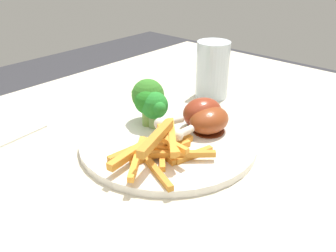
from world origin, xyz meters
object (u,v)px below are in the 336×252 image
dining_table (162,217)px  chicken_drumstick_far (200,114)px  broccoli_floret_back (153,106)px  water_glass (212,70)px  chicken_drumstick_near (206,120)px  broccoli_floret_front (147,96)px  carrot_fries_pile (158,149)px  broccoli_floret_middle (146,102)px  dinner_plate (168,140)px

dining_table → chicken_drumstick_far: bearing=-170.0°
broccoli_floret_back → water_glass: water_glass is taller
dining_table → broccoli_floret_back: 0.18m
broccoli_floret_back → chicken_drumstick_near: size_ratio=0.53×
broccoli_floret_back → water_glass: (-0.20, -0.02, 0.01)m
chicken_drumstick_far → water_glass: water_glass is taller
broccoli_floret_front → carrot_fries_pile: bearing=52.2°
dining_table → water_glass: size_ratio=10.21×
broccoli_floret_middle → water_glass: 0.20m
carrot_fries_pile → chicken_drumstick_far: 0.12m
water_glass → broccoli_floret_front: bearing=-0.1°
dining_table → chicken_drumstick_near: (-0.11, -0.00, 0.13)m
broccoli_floret_middle → chicken_drumstick_far: (-0.05, 0.07, -0.02)m
dinner_plate → water_glass: water_glass is taller
dining_table → broccoli_floret_front: bearing=-125.8°
broccoli_floret_back → carrot_fries_pile: bearing=48.1°
dining_table → chicken_drumstick_near: chicken_drumstick_near is taller
dining_table → chicken_drumstick_far: size_ratio=9.49×
dinner_plate → broccoli_floret_front: size_ratio=3.74×
dinner_plate → broccoli_floret_back: (-0.01, -0.04, 0.04)m
dining_table → water_glass: bearing=-158.8°
dining_table → dinner_plate: dinner_plate is taller
chicken_drumstick_far → carrot_fries_pile: bearing=7.7°
broccoli_floret_middle → broccoli_floret_front: bearing=-143.4°
carrot_fries_pile → water_glass: bearing=-159.8°
chicken_drumstick_near → water_glass: 0.19m
broccoli_floret_middle → carrot_fries_pile: size_ratio=0.42×
broccoli_floret_middle → chicken_drumstick_near: bearing=117.6°
chicken_drumstick_far → broccoli_floret_middle: bearing=-53.4°
chicken_drumstick_near → water_glass: water_glass is taller
dining_table → water_glass: water_glass is taller
dining_table → broccoli_floret_front: broccoli_floret_front is taller
broccoli_floret_front → chicken_drumstick_far: bearing=117.5°
broccoli_floret_front → broccoli_floret_middle: (0.01, 0.01, -0.01)m
carrot_fries_pile → chicken_drumstick_near: (-0.11, 0.00, 0.00)m
dinner_plate → chicken_drumstick_near: (-0.06, 0.03, 0.03)m
broccoli_floret_back → carrot_fries_pile: (0.07, 0.08, -0.02)m
broccoli_floret_middle → chicken_drumstick_far: size_ratio=0.52×
broccoli_floret_front → chicken_drumstick_near: broccoli_floret_front is taller
broccoli_floret_front → chicken_drumstick_far: broccoli_floret_front is taller
broccoli_floret_middle → water_glass: (-0.20, -0.01, 0.00)m
broccoli_floret_back → chicken_drumstick_near: (-0.05, 0.08, -0.02)m
chicken_drumstick_near → carrot_fries_pile: bearing=-1.1°
broccoli_floret_front → carrot_fries_pile: 0.13m
dining_table → dinner_plate: size_ratio=4.19×
water_glass → carrot_fries_pile: bearing=20.2°
dining_table → broccoli_floret_middle: (-0.06, -0.09, 0.15)m
broccoli_floret_front → broccoli_floret_back: 0.03m
dinner_plate → broccoli_floret_back: broccoli_floret_back is taller
broccoli_floret_back → carrot_fries_pile: size_ratio=0.40×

